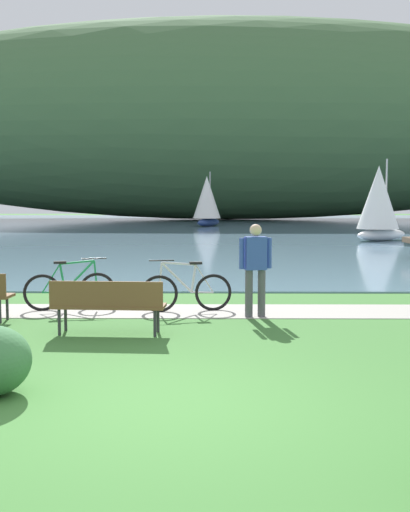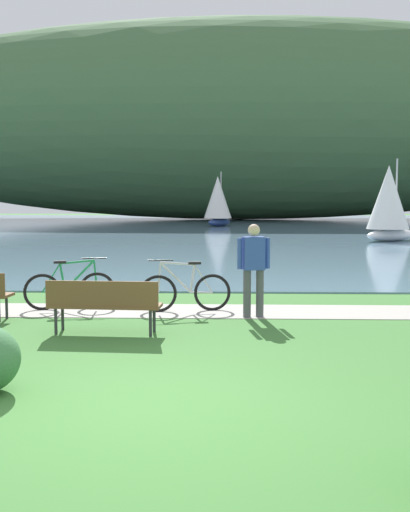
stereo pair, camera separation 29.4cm
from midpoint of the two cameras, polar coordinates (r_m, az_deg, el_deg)
name	(u,v)px [view 1 (the left image)]	position (r m, az deg, el deg)	size (l,w,h in m)	color
ground_plane	(157,404)	(6.57, -5.81, -13.68)	(200.00, 200.00, 0.00)	#3D7533
bay_water	(204,225)	(53.97, -0.27, 2.90)	(180.00, 80.00, 0.04)	#6B8EA8
distant_hillside	(227,122)	(72.58, 1.95, 12.47)	(100.60, 28.00, 22.74)	#42663D
shoreline_path	(182,311)	(11.79, -2.93, -5.18)	(60.00, 1.50, 0.01)	#A39E93
park_bench_near_camera	(108,302)	(9.80, -9.96, -4.31)	(1.83, 0.59, 0.88)	brown
bicycle_leaning_near_bench	(186,291)	(11.69, -2.50, -3.32)	(1.75, 0.37, 1.01)	black
bicycle_beside_path	(70,290)	(12.20, -13.21, -3.10)	(1.72, 0.52, 1.01)	black
person_on_the_grass	(255,264)	(11.07, 4.00, -0.78)	(0.60, 0.29, 1.71)	#4C4C51
sailboat_nearest_to_shore	(379,202)	(33.34, 15.75, 4.87)	(3.61, 3.23, 4.33)	white
sailboat_mid_bay	(207,201)	(51.19, 0.03, 5.23)	(3.06, 4.04, 4.61)	navy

